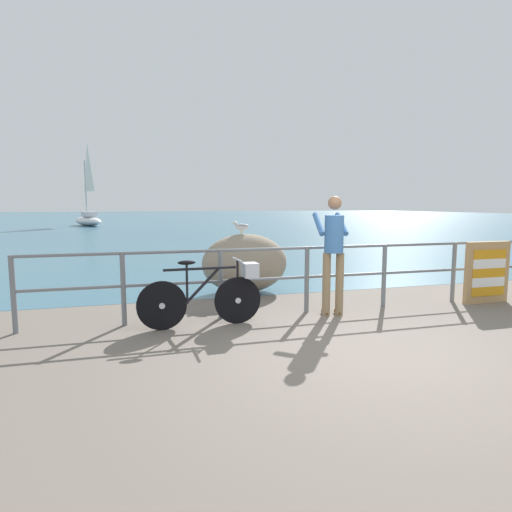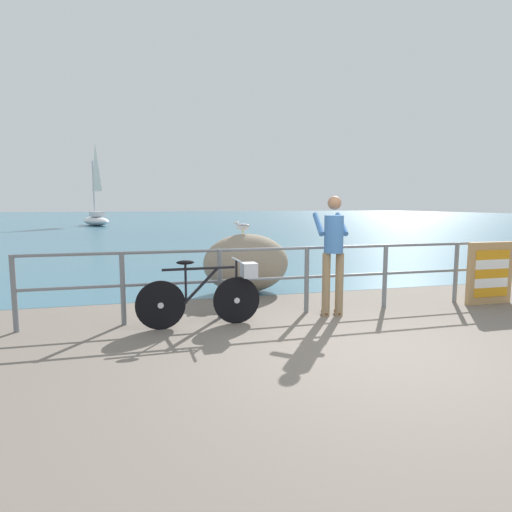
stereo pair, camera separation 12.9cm
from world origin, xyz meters
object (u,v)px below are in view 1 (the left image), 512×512
object	(u,v)px
breakwater_boulder_main	(245,263)
sailboat	(88,216)
seagull	(241,226)
person_at_railing	(333,250)
folded_deckchair_stack	(487,272)
bicycle	(211,292)

from	to	relation	value
breakwater_boulder_main	sailboat	world-z (taller)	sailboat
breakwater_boulder_main	sailboat	distance (m)	27.75
seagull	person_at_railing	bearing A→B (deg)	150.23
person_at_railing	sailboat	distance (m)	29.86
person_at_railing	folded_deckchair_stack	world-z (taller)	person_at_railing
person_at_railing	sailboat	world-z (taller)	sailboat
person_at_railing	sailboat	size ratio (longest dim) A/B	0.29
person_at_railing	seagull	xyz separation A→B (m)	(-0.89, 2.07, 0.26)
sailboat	seagull	bearing A→B (deg)	167.37
bicycle	seagull	bearing A→B (deg)	64.11
person_at_railing	seagull	world-z (taller)	person_at_railing
seagull	sailboat	distance (m)	27.66
folded_deckchair_stack	breakwater_boulder_main	size ratio (longest dim) A/B	0.64
folded_deckchair_stack	breakwater_boulder_main	xyz separation A→B (m)	(-3.70, 1.96, 0.03)
person_at_railing	seagull	size ratio (longest dim) A/B	5.72
folded_deckchair_stack	sailboat	bearing A→B (deg)	107.05
breakwater_boulder_main	person_at_railing	bearing A→B (deg)	-66.91
folded_deckchair_stack	sailboat	distance (m)	30.54
folded_deckchair_stack	breakwater_boulder_main	bearing A→B (deg)	152.12
breakwater_boulder_main	seagull	xyz separation A→B (m)	(-0.05, 0.09, 0.69)
breakwater_boulder_main	seagull	size ratio (longest dim) A/B	5.22
seagull	sailboat	bearing A→B (deg)	-42.22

